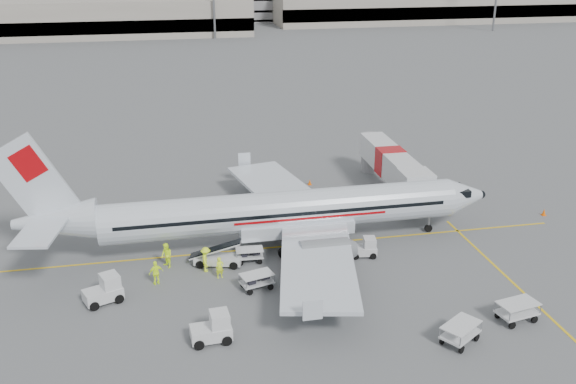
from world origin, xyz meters
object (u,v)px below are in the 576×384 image
at_px(belt_loader, 218,249).
at_px(tug_mid, 211,328).
at_px(aircraft, 282,186).
at_px(tug_fore, 363,247).
at_px(jet_bridge, 390,171).
at_px(tug_aft, 102,290).

bearing_deg(belt_loader, tug_mid, -82.76).
height_order(aircraft, tug_fore, aircraft).
bearing_deg(belt_loader, jet_bridge, 49.25).
bearing_deg(belt_loader, aircraft, 38.78).
bearing_deg(aircraft, tug_fore, -28.86).
height_order(aircraft, tug_mid, aircraft).
distance_m(aircraft, tug_fore, 7.78).
xyz_separation_m(aircraft, tug_fore, (5.70, -3.11, -4.28)).
relative_size(aircraft, jet_bridge, 2.25).
bearing_deg(tug_aft, tug_mid, -63.70).
distance_m(tug_fore, tug_aft, 19.27).
height_order(belt_loader, tug_mid, belt_loader).
bearing_deg(tug_fore, tug_aft, -162.79).
relative_size(jet_bridge, tug_aft, 6.60).
bearing_deg(tug_mid, jet_bridge, 44.70).
height_order(aircraft, jet_bridge, aircraft).
bearing_deg(tug_aft, belt_loader, 3.50).
relative_size(jet_bridge, tug_mid, 6.66).
xyz_separation_m(jet_bridge, tug_fore, (-6.57, -12.62, -1.37)).
relative_size(tug_fore, tug_mid, 0.81).
bearing_deg(jet_bridge, tug_mid, -130.65).
distance_m(aircraft, tug_mid, 14.37).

